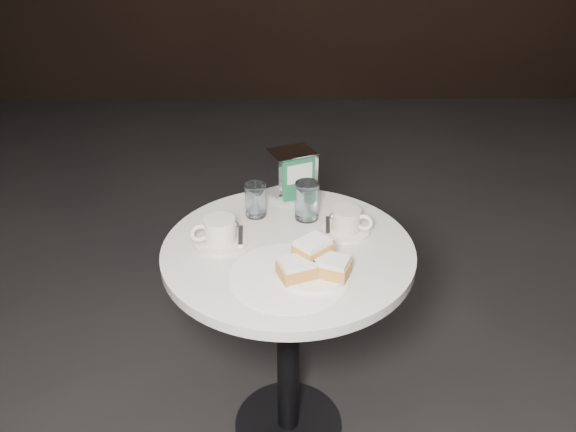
# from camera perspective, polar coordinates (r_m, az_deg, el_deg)

# --- Properties ---
(ground) EXTENTS (7.00, 7.00, 0.00)m
(ground) POSITION_cam_1_polar(r_m,az_deg,el_deg) (2.06, 0.01, -20.71)
(ground) COLOR black
(ground) RESTS_ON ground
(cafe_table) EXTENTS (0.70, 0.70, 0.74)m
(cafe_table) POSITION_cam_1_polar(r_m,az_deg,el_deg) (1.67, 0.01, -8.78)
(cafe_table) COLOR black
(cafe_table) RESTS_ON ground
(sugar_spill) EXTENTS (0.37, 0.37, 0.00)m
(sugar_spill) POSITION_cam_1_polar(r_m,az_deg,el_deg) (1.44, 0.06, -6.13)
(sugar_spill) COLOR white
(sugar_spill) RESTS_ON cafe_table
(beignet_plate) EXTENTS (0.20, 0.18, 0.09)m
(beignet_plate) POSITION_cam_1_polar(r_m,az_deg,el_deg) (1.43, 2.58, -4.95)
(beignet_plate) COLOR white
(beignet_plate) RESTS_ON cafe_table
(coffee_cup_left) EXTENTS (0.19, 0.19, 0.08)m
(coffee_cup_left) POSITION_cam_1_polar(r_m,az_deg,el_deg) (1.56, -6.98, -1.71)
(coffee_cup_left) COLOR silver
(coffee_cup_left) RESTS_ON cafe_table
(coffee_cup_right) EXTENTS (0.18, 0.18, 0.07)m
(coffee_cup_right) POSITION_cam_1_polar(r_m,az_deg,el_deg) (1.61, 5.97, -0.66)
(coffee_cup_right) COLOR white
(coffee_cup_right) RESTS_ON cafe_table
(water_glass_left) EXTENTS (0.07, 0.07, 0.10)m
(water_glass_left) POSITION_cam_1_polar(r_m,az_deg,el_deg) (1.68, -3.32, 1.59)
(water_glass_left) COLOR silver
(water_glass_left) RESTS_ON cafe_table
(water_glass_right) EXTENTS (0.09, 0.09, 0.12)m
(water_glass_right) POSITION_cam_1_polar(r_m,az_deg,el_deg) (1.66, 1.94, 1.52)
(water_glass_right) COLOR white
(water_glass_right) RESTS_ON cafe_table
(napkin_dispenser) EXTENTS (0.16, 0.15, 0.16)m
(napkin_dispenser) POSITION_cam_1_polar(r_m,az_deg,el_deg) (1.77, 0.39, 4.29)
(napkin_dispenser) COLOR white
(napkin_dispenser) RESTS_ON cafe_table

